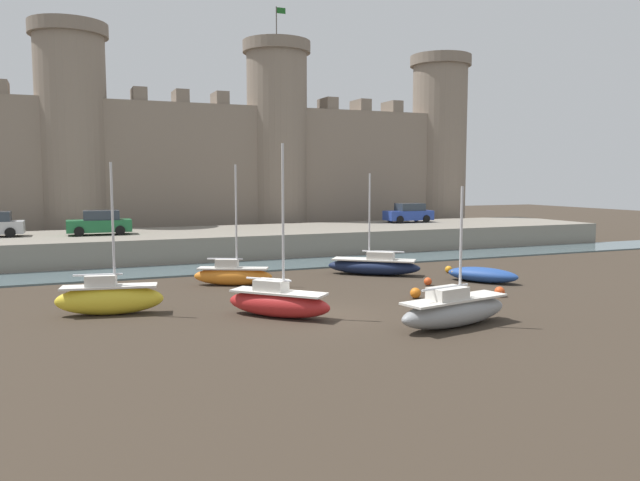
# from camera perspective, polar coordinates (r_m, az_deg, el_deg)

# --- Properties ---
(ground_plane) EXTENTS (160.00, 160.00, 0.00)m
(ground_plane) POSITION_cam_1_polar(r_m,az_deg,el_deg) (25.23, 0.33, -6.82)
(ground_plane) COLOR #382D23
(water_channel) EXTENTS (80.00, 4.50, 0.10)m
(water_channel) POSITION_cam_1_polar(r_m,az_deg,el_deg) (38.41, -7.90, -2.45)
(water_channel) COLOR slate
(water_channel) RESTS_ON ground
(quay_road) EXTENTS (63.30, 10.00, 1.70)m
(quay_road) POSITION_cam_1_polar(r_m,az_deg,el_deg) (45.32, -10.24, -0.22)
(quay_road) COLOR gray
(quay_road) RESTS_ON ground
(castle) EXTENTS (57.30, 5.99, 20.47)m
(castle) POSITION_cam_1_polar(r_m,az_deg,el_deg) (54.54, -12.55, 7.76)
(castle) COLOR gray
(castle) RESTS_ON ground
(rowboat_near_channel_left) EXTENTS (3.24, 3.89, 0.79)m
(rowboat_near_channel_left) POSITION_cam_1_polar(r_m,az_deg,el_deg) (34.05, 14.63, -3.02)
(rowboat_near_channel_left) COLOR #234793
(rowboat_near_channel_left) RESTS_ON ground
(sailboat_foreground_left) EXTENTS (5.29, 2.36, 5.19)m
(sailboat_foreground_left) POSITION_cam_1_polar(r_m,az_deg,el_deg) (23.72, 12.17, -6.23)
(sailboat_foreground_left) COLOR gray
(sailboat_foreground_left) RESTS_ON ground
(sailboat_near_channel_right) EXTENTS (4.06, 2.64, 6.17)m
(sailboat_near_channel_right) POSITION_cam_1_polar(r_m,az_deg,el_deg) (32.27, -8.00, -3.07)
(sailboat_near_channel_right) COLOR orange
(sailboat_near_channel_right) RESTS_ON ground
(sailboat_midflat_left) EXTENTS (4.34, 1.86, 6.12)m
(sailboat_midflat_left) POSITION_cam_1_polar(r_m,az_deg,el_deg) (26.55, -18.71, -4.97)
(sailboat_midflat_left) COLOR yellow
(sailboat_midflat_left) RESTS_ON ground
(sailboat_foreground_centre) EXTENTS (5.06, 4.32, 5.74)m
(sailboat_foreground_centre) POSITION_cam_1_polar(r_m,az_deg,el_deg) (35.51, 4.98, -2.27)
(sailboat_foreground_centre) COLOR #141E3D
(sailboat_foreground_centre) RESTS_ON ground
(sailboat_midflat_centre) EXTENTS (3.96, 4.05, 6.82)m
(sailboat_midflat_centre) POSITION_cam_1_polar(r_m,az_deg,el_deg) (24.82, -3.86, -5.58)
(sailboat_midflat_centre) COLOR red
(sailboat_midflat_centre) RESTS_ON ground
(mooring_buoy_mid_mud) EXTENTS (0.49, 0.49, 0.49)m
(mooring_buoy_mid_mud) POSITION_cam_1_polar(r_m,az_deg,el_deg) (28.91, 8.72, -4.77)
(mooring_buoy_mid_mud) COLOR orange
(mooring_buoy_mid_mud) RESTS_ON ground
(mooring_buoy_near_channel) EXTENTS (0.48, 0.48, 0.48)m
(mooring_buoy_near_channel) POSITION_cam_1_polar(r_m,az_deg,el_deg) (30.14, 16.10, -4.52)
(mooring_buoy_near_channel) COLOR #E04C1E
(mooring_buoy_near_channel) RESTS_ON ground
(mooring_buoy_off_centre) EXTENTS (0.41, 0.41, 0.41)m
(mooring_buoy_off_centre) POSITION_cam_1_polar(r_m,az_deg,el_deg) (32.46, 9.84, -3.71)
(mooring_buoy_off_centre) COLOR #E04C1E
(mooring_buoy_off_centre) RESTS_ON ground
(mooring_buoy_near_shore) EXTENTS (0.41, 0.41, 0.41)m
(mooring_buoy_near_shore) POSITION_cam_1_polar(r_m,az_deg,el_deg) (36.88, 11.67, -2.61)
(mooring_buoy_near_shore) COLOR orange
(mooring_buoy_near_shore) RESTS_ON ground
(car_quay_centre_west) EXTENTS (4.13, 1.94, 1.62)m
(car_quay_centre_west) POSITION_cam_1_polar(r_m,az_deg,el_deg) (53.83, 8.12, 2.49)
(car_quay_centre_west) COLOR #263F99
(car_quay_centre_west) RESTS_ON quay_road
(car_quay_east) EXTENTS (4.13, 1.94, 1.62)m
(car_quay_east) POSITION_cam_1_polar(r_m,az_deg,el_deg) (44.15, -19.49, 1.51)
(car_quay_east) COLOR #1E6638
(car_quay_east) RESTS_ON quay_road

